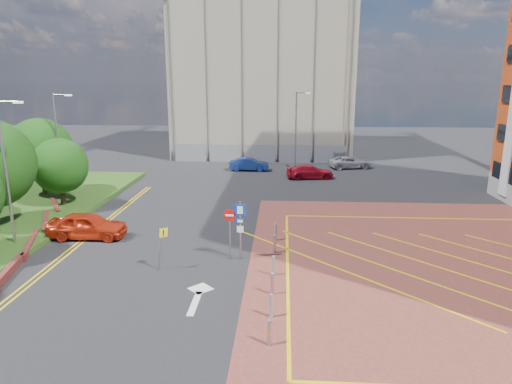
# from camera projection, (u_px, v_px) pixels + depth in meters

# --- Properties ---
(ground) EXTENTS (140.00, 140.00, 0.00)m
(ground) POSITION_uv_depth(u_px,v_px,m) (229.00, 266.00, 23.37)
(ground) COLOR black
(ground) RESTS_ON ground
(forecourt) EXTENTS (26.00, 26.00, 0.02)m
(forecourt) POSITION_uv_depth(u_px,v_px,m) (510.00, 273.00, 22.54)
(forecourt) COLOR brown
(forecourt) RESTS_ON ground
(retaining_wall) EXTENTS (6.06, 20.33, 0.40)m
(retaining_wall) POSITION_uv_depth(u_px,v_px,m) (27.00, 244.00, 25.95)
(retaining_wall) COLOR maroon
(retaining_wall) RESTS_ON ground
(tree_c) EXTENTS (4.00, 4.00, 4.90)m
(tree_c) POSITION_uv_depth(u_px,v_px,m) (60.00, 166.00, 33.07)
(tree_c) COLOR #3D2B1C
(tree_c) RESTS_ON grass_bed
(tree_d) EXTENTS (5.00, 5.00, 6.08)m
(tree_d) POSITION_uv_depth(u_px,v_px,m) (40.00, 150.00, 35.99)
(tree_d) COLOR #3D2B1C
(tree_d) RESTS_ON grass_bed
(lamp_left_near) EXTENTS (1.53, 0.16, 8.00)m
(lamp_left_near) POSITION_uv_depth(u_px,v_px,m) (6.00, 167.00, 24.91)
(lamp_left_near) COLOR #9EA0A8
(lamp_left_near) RESTS_ON grass_bed
(lamp_left_far) EXTENTS (1.53, 0.16, 8.00)m
(lamp_left_far) POSITION_uv_depth(u_px,v_px,m) (59.00, 142.00, 34.71)
(lamp_left_far) COLOR #9EA0A8
(lamp_left_far) RESTS_ON grass_bed
(lamp_back) EXTENTS (1.53, 0.16, 8.00)m
(lamp_back) POSITION_uv_depth(u_px,v_px,m) (297.00, 126.00, 49.18)
(lamp_back) COLOR #9EA0A8
(lamp_back) RESTS_ON ground
(sign_cluster) EXTENTS (1.17, 0.12, 3.20)m
(sign_cluster) POSITION_uv_depth(u_px,v_px,m) (236.00, 224.00, 23.83)
(sign_cluster) COLOR #9EA0A8
(sign_cluster) RESTS_ON ground
(warning_sign) EXTENTS (0.57, 0.38, 2.25)m
(warning_sign) POSITION_uv_depth(u_px,v_px,m) (161.00, 243.00, 22.58)
(warning_sign) COLOR #9EA0A8
(warning_sign) RESTS_ON ground
(bollard_row) EXTENTS (0.14, 11.14, 0.90)m
(bollard_row) POSITION_uv_depth(u_px,v_px,m) (273.00, 273.00, 21.51)
(bollard_row) COLOR #9EA0A8
(bollard_row) RESTS_ON forecourt
(construction_building) EXTENTS (21.20, 19.20, 22.00)m
(construction_building) POSITION_uv_depth(u_px,v_px,m) (264.00, 65.00, 59.43)
(construction_building) COLOR #A09883
(construction_building) RESTS_ON ground
(construction_fence) EXTENTS (21.60, 0.06, 2.00)m
(construction_fence) POSITION_uv_depth(u_px,v_px,m) (269.00, 154.00, 52.12)
(construction_fence) COLOR gray
(construction_fence) RESTS_ON ground
(car_red_left) EXTENTS (4.67, 1.99, 1.57)m
(car_red_left) POSITION_uv_depth(u_px,v_px,m) (87.00, 225.00, 27.38)
(car_red_left) COLOR red
(car_red_left) RESTS_ON ground
(car_blue_back) EXTENTS (4.10, 1.48, 1.35)m
(car_blue_back) POSITION_uv_depth(u_px,v_px,m) (249.00, 164.00, 47.47)
(car_blue_back) COLOR navy
(car_blue_back) RESTS_ON ground
(car_red_back) EXTENTS (4.75, 2.53, 1.31)m
(car_red_back) POSITION_uv_depth(u_px,v_px,m) (310.00, 172.00, 43.73)
(car_red_back) COLOR #A50E1D
(car_red_back) RESTS_ON ground
(car_silver_back) EXTENTS (4.88, 3.07, 1.26)m
(car_silver_back) POSITION_uv_depth(u_px,v_px,m) (350.00, 162.00, 48.78)
(car_silver_back) COLOR silver
(car_silver_back) RESTS_ON ground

